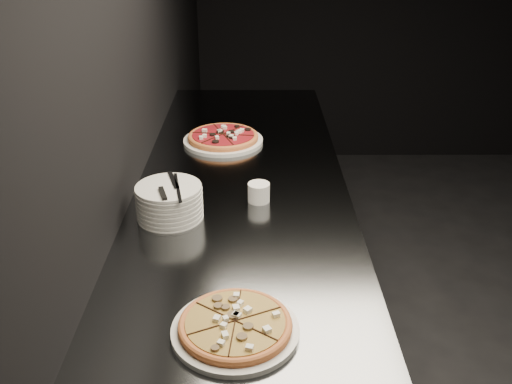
{
  "coord_description": "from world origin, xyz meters",
  "views": [
    {
      "loc": [
        -2.08,
        -1.76,
        1.8
      ],
      "look_at": [
        -2.08,
        -0.06,
        0.95
      ],
      "focal_mm": 40.0,
      "sensor_mm": 36.0,
      "label": 1
    }
  ],
  "objects_px": {
    "pizza_mushroom": "(235,326)",
    "ramekin": "(259,192)",
    "plate_stack": "(169,202)",
    "counter": "(243,299)",
    "cutlery": "(170,188)",
    "pizza_tomato": "(223,138)"
  },
  "relations": [
    {
      "from": "pizza_mushroom",
      "to": "ramekin",
      "type": "bearing_deg",
      "value": 84.92
    },
    {
      "from": "plate_stack",
      "to": "ramekin",
      "type": "relative_size",
      "value": 2.83
    },
    {
      "from": "counter",
      "to": "cutlery",
      "type": "xyz_separation_m",
      "value": [
        -0.21,
        -0.2,
        0.57
      ]
    },
    {
      "from": "counter",
      "to": "pizza_tomato",
      "type": "relative_size",
      "value": 7.27
    },
    {
      "from": "pizza_mushroom",
      "to": "pizza_tomato",
      "type": "height_order",
      "value": "pizza_tomato"
    },
    {
      "from": "ramekin",
      "to": "counter",
      "type": "bearing_deg",
      "value": 128.98
    },
    {
      "from": "pizza_mushroom",
      "to": "pizza_tomato",
      "type": "xyz_separation_m",
      "value": [
        -0.09,
        1.19,
        0.0
      ]
    },
    {
      "from": "pizza_tomato",
      "to": "cutlery",
      "type": "bearing_deg",
      "value": -101.12
    },
    {
      "from": "counter",
      "to": "ramekin",
      "type": "relative_size",
      "value": 33.45
    },
    {
      "from": "cutlery",
      "to": "plate_stack",
      "type": "bearing_deg",
      "value": 100.23
    },
    {
      "from": "counter",
      "to": "pizza_mushroom",
      "type": "relative_size",
      "value": 6.97
    },
    {
      "from": "plate_stack",
      "to": "ramekin",
      "type": "bearing_deg",
      "value": 21.25
    },
    {
      "from": "counter",
      "to": "pizza_mushroom",
      "type": "xyz_separation_m",
      "value": [
        0.0,
        -0.73,
        0.48
      ]
    },
    {
      "from": "plate_stack",
      "to": "cutlery",
      "type": "bearing_deg",
      "value": -62.38
    },
    {
      "from": "plate_stack",
      "to": "pizza_mushroom",
      "type": "bearing_deg",
      "value": -67.96
    },
    {
      "from": "pizza_mushroom",
      "to": "plate_stack",
      "type": "relative_size",
      "value": 1.7
    },
    {
      "from": "pizza_tomato",
      "to": "ramekin",
      "type": "xyz_separation_m",
      "value": [
        0.14,
        -0.53,
        0.01
      ]
    },
    {
      "from": "plate_stack",
      "to": "cutlery",
      "type": "distance_m",
      "value": 0.06
    },
    {
      "from": "counter",
      "to": "cutlery",
      "type": "bearing_deg",
      "value": -137.12
    },
    {
      "from": "cutlery",
      "to": "ramekin",
      "type": "height_order",
      "value": "cutlery"
    },
    {
      "from": "counter",
      "to": "pizza_tomato",
      "type": "bearing_deg",
      "value": 100.63
    },
    {
      "from": "pizza_tomato",
      "to": "ramekin",
      "type": "relative_size",
      "value": 4.6
    }
  ]
}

